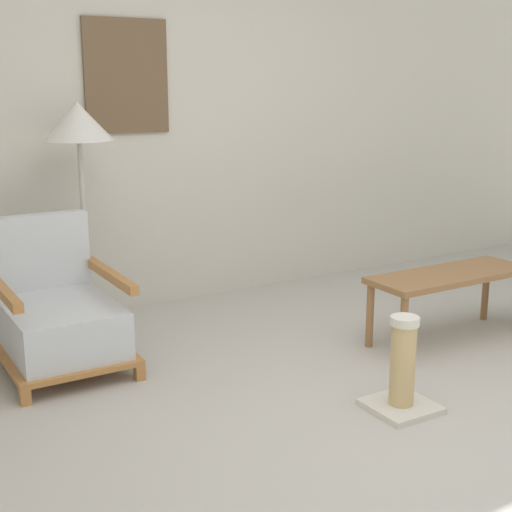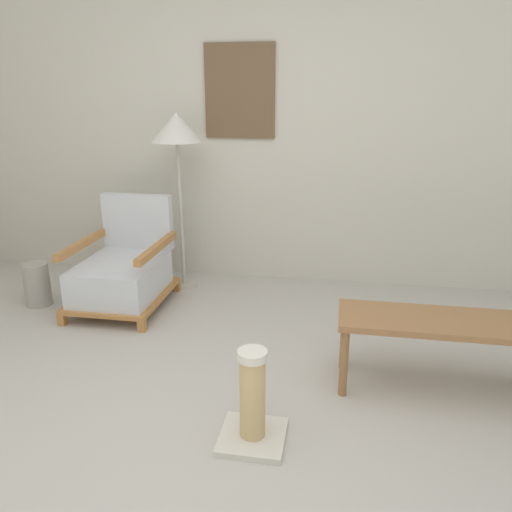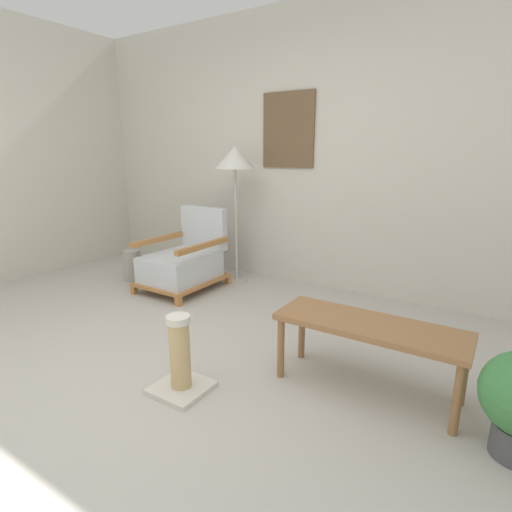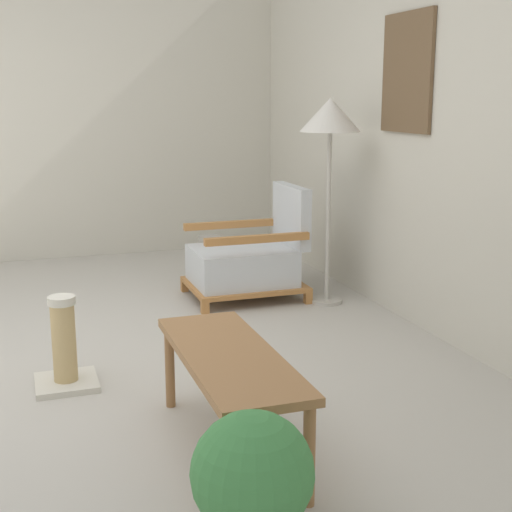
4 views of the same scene
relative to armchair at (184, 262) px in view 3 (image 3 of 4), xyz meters
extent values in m
plane|color=#B7B2A8|center=(1.02, -1.69, -0.27)|extent=(14.00, 14.00, 0.00)
cube|color=beige|center=(1.02, 0.82, 1.08)|extent=(8.00, 0.06, 2.70)
cube|color=brown|center=(0.74, 0.77, 1.28)|extent=(0.56, 0.02, 0.72)
cube|color=#B2753D|center=(-0.29, -0.41, -0.23)|extent=(0.05, 0.05, 0.08)
cube|color=#B2753D|center=(0.29, -0.41, -0.23)|extent=(0.05, 0.05, 0.08)
cube|color=#B2753D|center=(-0.29, 0.33, -0.23)|extent=(0.05, 0.05, 0.08)
cube|color=#B2753D|center=(0.29, 0.33, -0.23)|extent=(0.05, 0.05, 0.08)
cube|color=#B2753D|center=(0.00, -0.04, -0.18)|extent=(0.64, 0.79, 0.03)
cube|color=silver|center=(0.00, -0.06, -0.04)|extent=(0.56, 0.69, 0.25)
cube|color=silver|center=(0.00, 0.32, 0.30)|extent=(0.56, 0.08, 0.43)
cube|color=#B2753D|center=(-0.29, -0.04, 0.21)|extent=(0.05, 0.73, 0.05)
cube|color=#B2753D|center=(0.29, -0.04, 0.21)|extent=(0.05, 0.73, 0.05)
cylinder|color=#B7B2A8|center=(0.31, 0.46, -0.26)|extent=(0.22, 0.22, 0.03)
cylinder|color=#B7B2A8|center=(0.31, 0.46, 0.33)|extent=(0.03, 0.03, 1.15)
cone|color=silver|center=(0.31, 0.46, 1.02)|extent=(0.41, 0.41, 0.22)
cube|color=olive|center=(2.12, -0.79, 0.13)|extent=(1.05, 0.36, 0.04)
cylinder|color=olive|center=(1.63, -0.93, -0.08)|extent=(0.04, 0.04, 0.38)
cylinder|color=olive|center=(2.60, -0.93, -0.08)|extent=(0.04, 0.04, 0.38)
cylinder|color=olive|center=(1.63, -0.64, -0.08)|extent=(0.04, 0.04, 0.38)
cylinder|color=olive|center=(2.60, -0.64, -0.08)|extent=(0.04, 0.04, 0.38)
cylinder|color=#9E998E|center=(-0.66, -0.11, -0.11)|extent=(0.19, 0.19, 0.33)
cube|color=beige|center=(1.23, -1.37, -0.26)|extent=(0.30, 0.30, 0.03)
cylinder|color=tan|center=(1.23, -1.37, -0.05)|extent=(0.12, 0.12, 0.39)
cylinder|color=beige|center=(1.23, -1.37, 0.17)|extent=(0.14, 0.14, 0.04)
camera|label=1|loc=(-0.96, -3.69, 1.24)|focal=50.00mm
camera|label=2|loc=(1.58, -3.28, 1.26)|focal=35.00mm
camera|label=3|loc=(2.69, -2.86, 1.06)|focal=28.00mm
camera|label=4|loc=(4.68, -1.55, 1.14)|focal=50.00mm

